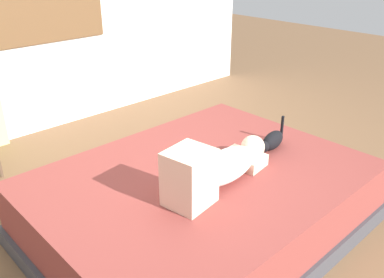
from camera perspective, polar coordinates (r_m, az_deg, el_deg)
ground_plane at (r=2.97m, az=-1.00°, el=-13.52°), size 16.00×16.00×0.00m
bed at (r=2.90m, az=1.29°, el=-8.82°), size 2.21×1.69×0.48m
person_lying at (r=2.61m, az=3.52°, el=-3.92°), size 0.94×0.38×0.34m
cat at (r=3.11m, az=10.92°, el=-0.27°), size 0.35×0.16×0.21m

